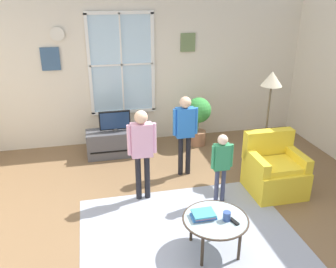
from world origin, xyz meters
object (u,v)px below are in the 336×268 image
Objects in this scene: television at (115,121)px; person_blue_shirt at (185,127)px; person_green_shirt at (221,161)px; book_stack at (203,215)px; remote_near_books at (234,221)px; floor_lamp at (271,89)px; potted_plant_by_window at (198,116)px; person_pink_shirt at (142,145)px; coffee_table at (215,221)px; cup at (227,216)px; armchair at (274,171)px; tv_stand at (116,143)px.

person_blue_shirt is at bearing -43.59° from television.
television is 0.53× the size of person_green_shirt.
book_stack is 0.34m from remote_near_books.
floor_lamp is at bearing 45.72° from book_stack.
television is 1.95× the size of book_stack.
remote_near_books is at bearing -99.90° from potted_plant_by_window.
television is 1.56m from person_pink_shirt.
floor_lamp is (1.43, 1.64, 0.99)m from coffee_table.
cup is 0.11× the size of potted_plant_by_window.
television is at bearing 141.32° from armchair.
floor_lamp is (1.25, 1.75, 0.96)m from remote_near_books.
book_stack is 1.37m from person_pink_shirt.
cup reaches higher than tv_stand.
person_pink_shirt reaches higher than cup.
person_green_shirt is at bearing 58.79° from book_stack.
floor_lamp reaches higher than potted_plant_by_window.
person_green_shirt is at bearing -145.43° from floor_lamp.
potted_plant_by_window reaches higher than coffee_table.
floor_lamp is at bearing 34.57° from person_green_shirt.
person_green_shirt reaches higher than potted_plant_by_window.
person_blue_shirt is 1.40× the size of potted_plant_by_window.
person_pink_shirt is (-0.73, 1.33, 0.35)m from cup.
floor_lamp reaches higher than tv_stand.
person_pink_shirt reaches higher than person_blue_shirt.
floor_lamp reaches higher than cup.
person_green_shirt reaches higher than tv_stand.
person_pink_shirt is at bearing -143.44° from person_blue_shirt.
person_blue_shirt reaches higher than coffee_table.
tv_stand is at bearing 136.33° from person_blue_shirt.
television reaches higher than remote_near_books.
person_pink_shirt is at bearing 162.60° from person_green_shirt.
floor_lamp is (1.29, -0.20, 0.58)m from person_blue_shirt.
armchair is 6.21× the size of remote_near_books.
coffee_table is 0.45× the size of floor_lamp.
person_green_shirt reaches higher than book_stack.
coffee_table is 3.03m from potted_plant_by_window.
person_blue_shirt is (-0.04, 1.95, 0.38)m from remote_near_books.
floor_lamp is (0.72, -1.30, 0.81)m from potted_plant_by_window.
remote_near_books reaches higher than coffee_table.
floor_lamp is at bearing -26.85° from television.
book_stack is at bearing -144.67° from armchair.
book_stack is at bearing 152.51° from remote_near_books.
floor_lamp reaches higher than coffee_table.
person_blue_shirt is at bearing 85.64° from coffee_table.
armchair is at bearing 7.52° from person_green_shirt.
person_blue_shirt is (0.03, 1.90, 0.34)m from cup.
cup is 0.06× the size of floor_lamp.
television is 2.86m from book_stack.
cup is at bearing -136.88° from armchair.
person_blue_shirt is 1.26m from potted_plant_by_window.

